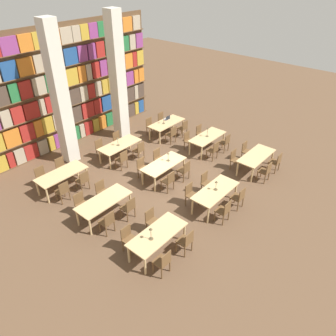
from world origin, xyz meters
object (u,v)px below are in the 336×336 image
Objects in this scene: chair_5 at (191,194)px; chair_27 at (62,167)px; chair_2 at (186,241)px; chair_16 at (169,180)px; desk_lamp_3 at (207,130)px; chair_35 at (162,120)px; chair_32 at (172,134)px; chair_33 at (151,126)px; chair_11 at (246,151)px; desk_lamp_5 at (164,119)px; reading_table_6 at (62,175)px; chair_9 at (235,159)px; chair_22 at (225,142)px; desk_lamp_1 at (216,184)px; reading_table_5 at (207,138)px; chair_21 at (189,140)px; chair_14 at (129,207)px; chair_18 at (184,170)px; chair_13 at (81,204)px; chair_19 at (159,158)px; chair_20 at (213,150)px; chair_4 at (224,211)px; desk_lamp_2 at (168,155)px; chair_30 at (139,150)px; chair_17 at (143,167)px; pillar_center at (118,78)px; chair_8 at (265,171)px; chair_29 at (101,148)px; desk_lamp_4 at (118,140)px; chair_25 at (42,177)px; chair_10 at (276,162)px; chair_23 at (201,133)px; reading_table_8 at (167,124)px; chair_1 at (129,238)px; chair_12 at (108,221)px; reading_table_7 at (120,146)px; chair_0 at (163,262)px; chair_6 at (239,197)px; laptop at (167,119)px; chair_31 at (118,140)px; reading_table_3 at (104,202)px; reading_table_0 at (157,236)px; chair_26 at (83,180)px.

chair_27 is at bearing -68.38° from chair_5.
chair_2 is 3.27m from chair_16.
chair_35 is (0.38, 3.14, -0.55)m from desk_lamp_3.
chair_33 is at bearing 90.00° from chair_32.
chair_27 is (-6.19, 5.10, 0.00)m from chair_11.
desk_lamp_5 reaches higher than chair_2.
reading_table_6 is 5.76m from chair_32.
chair_9 and chair_22 have the same top height.
reading_table_5 is (3.24, 2.62, -0.34)m from desk_lamp_1.
desk_lamp_1 reaches higher than chair_21.
chair_14 and chair_18 have the same top height.
chair_13 is 4.08m from chair_19.
chair_18 and chair_21 have the same top height.
chair_4 is at bearing -140.97° from chair_20.
desk_lamp_2 reaches higher than chair_30.
chair_9 is 1.00× the size of chair_17.
pillar_center is 6.74× the size of chair_14.
desk_lamp_5 is at bearing 111.44° from chair_33.
chair_17 is (0.00, 1.41, 0.00)m from chair_16.
chair_8 is 2.28× the size of desk_lamp_2.
desk_lamp_4 is at bearing 119.85° from chair_29.
chair_30 is (-3.14, 2.53, 0.00)m from chair_22.
chair_14 is (-2.02, 2.61, 0.00)m from chair_4.
chair_32 is (6.17, -1.50, 0.00)m from chair_25.
chair_2 is 6.59m from reading_table_5.
chair_18 is at bearing 139.93° from chair_10.
chair_23 is (2.07, -3.45, -2.52)m from pillar_center.
chair_33 is (-0.45, 0.71, -0.16)m from reading_table_8.
desk_lamp_2 reaches higher than chair_1.
chair_5 is (0.00, 1.41, 0.00)m from chair_4.
chair_1 is 1.00× the size of chair_23.
chair_12 is at bearing -169.67° from desk_lamp_2.
reading_table_7 is (3.52, 1.86, 0.16)m from chair_13.
chair_0 and chair_6 have the same top height.
chair_11 is 4.55m from laptop.
laptop reaches higher than chair_0.
chair_22 is 5.04m from chair_31.
chair_17 is at bearing 15.10° from reading_table_3.
chair_16 is (3.16, 1.09, 0.00)m from chair_1.
chair_17 reaches higher than reading_table_0.
chair_22 is at bearing 94.67° from laptop.
chair_21 is at bearing 124.26° from chair_22.
chair_2 is 6.77m from chair_29.
chair_9 is 6.40m from chair_26.
chair_30 is at bearing -27.16° from chair_21.
chair_8 is 1.00× the size of chair_16.
chair_23 is 6.74m from chair_27.
chair_32 is at bearing 49.59° from chair_18.
chair_35 is at bearing 57.54° from chair_4.
chair_17 is (-3.06, 3.97, 0.00)m from chair_8.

